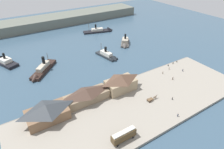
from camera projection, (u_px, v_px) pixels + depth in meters
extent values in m
plane|color=#385166|center=(112.00, 81.00, 102.33)|extent=(320.00, 320.00, 0.00)
cube|color=gray|center=(138.00, 104.00, 86.29)|extent=(110.00, 36.00, 1.20)
cube|color=slate|center=(116.00, 84.00, 99.49)|extent=(110.00, 0.80, 1.00)
cube|color=brown|center=(48.00, 115.00, 76.51)|extent=(16.16, 9.66, 4.56)
pyramid|color=#33383D|center=(46.00, 108.00, 74.53)|extent=(16.49, 10.14, 2.80)
cube|color=#847056|center=(87.00, 97.00, 85.94)|extent=(20.22, 7.18, 4.20)
pyramid|color=#473328|center=(86.00, 91.00, 84.13)|extent=(20.63, 7.54, 2.53)
cube|color=#998466|center=(121.00, 85.00, 92.76)|extent=(14.40, 8.29, 5.55)
pyramid|color=brown|center=(121.00, 78.00, 90.46)|extent=(14.68, 8.70, 3.06)
cube|color=#4C381E|center=(124.00, 135.00, 67.69)|extent=(9.44, 2.54, 2.91)
cube|color=beige|center=(124.00, 132.00, 66.77)|extent=(9.06, 1.78, 0.50)
cylinder|color=black|center=(129.00, 133.00, 71.10)|extent=(0.90, 0.18, 0.90)
cylinder|color=black|center=(133.00, 137.00, 69.29)|extent=(0.90, 0.18, 0.90)
cylinder|color=black|center=(114.00, 141.00, 68.13)|extent=(0.90, 0.18, 0.90)
cylinder|color=black|center=(118.00, 146.00, 66.32)|extent=(0.90, 0.18, 0.90)
cube|color=brown|center=(150.00, 99.00, 86.60)|extent=(2.75, 1.55, 0.50)
cylinder|color=#4C3828|center=(148.00, 100.00, 86.92)|extent=(1.20, 0.10, 1.20)
cylinder|color=#4C3828|center=(150.00, 101.00, 85.81)|extent=(1.20, 0.10, 1.20)
ellipsoid|color=#7A6651|center=(155.00, 97.00, 87.72)|extent=(2.00, 0.70, 0.90)
ellipsoid|color=#7A6651|center=(157.00, 95.00, 87.92)|extent=(0.70, 0.32, 0.44)
cylinder|color=#7A6651|center=(155.00, 97.00, 88.45)|extent=(0.16, 0.16, 1.00)
cylinder|color=#7A6651|center=(156.00, 98.00, 88.17)|extent=(0.16, 0.16, 1.00)
cylinder|color=#7A6651|center=(153.00, 98.00, 87.91)|extent=(0.16, 0.16, 1.00)
cylinder|color=#7A6651|center=(154.00, 99.00, 87.63)|extent=(0.16, 0.16, 1.00)
cylinder|color=#6B5B4C|center=(169.00, 69.00, 110.11)|extent=(0.37, 0.37, 1.27)
sphere|color=#CCA889|center=(169.00, 67.00, 109.70)|extent=(0.23, 0.23, 0.23)
cylinder|color=#4C3D33|center=(173.00, 78.00, 101.32)|extent=(0.43, 0.43, 1.46)
sphere|color=#CCA889|center=(173.00, 77.00, 100.86)|extent=(0.27, 0.27, 0.27)
cylinder|color=#6B5B4C|center=(163.00, 73.00, 106.11)|extent=(0.39, 0.39, 1.33)
sphere|color=#CCA889|center=(163.00, 72.00, 105.69)|extent=(0.24, 0.24, 0.24)
cylinder|color=#232328|center=(172.00, 98.00, 87.52)|extent=(0.37, 0.37, 1.27)
sphere|color=#CCA889|center=(173.00, 97.00, 87.11)|extent=(0.23, 0.23, 0.23)
cylinder|color=#33384C|center=(183.00, 70.00, 108.48)|extent=(0.40, 0.40, 1.37)
sphere|color=#CCA889|center=(183.00, 69.00, 108.05)|extent=(0.25, 0.25, 0.25)
cylinder|color=#33384C|center=(178.00, 115.00, 78.49)|extent=(0.41, 0.41, 1.39)
sphere|color=#CCA889|center=(178.00, 114.00, 78.05)|extent=(0.26, 0.26, 0.26)
cylinder|color=black|center=(173.00, 63.00, 115.93)|extent=(0.44, 0.44, 0.90)
cylinder|color=black|center=(177.00, 61.00, 117.66)|extent=(0.44, 0.44, 0.90)
cylinder|color=black|center=(168.00, 65.00, 113.66)|extent=(0.44, 0.44, 0.90)
cube|color=black|center=(97.00, 31.00, 165.62)|extent=(24.54, 12.35, 1.25)
cone|color=black|center=(110.00, 30.00, 168.50)|extent=(5.62, 6.55, 5.62)
cube|color=beige|center=(97.00, 30.00, 164.73)|extent=(10.23, 6.02, 2.07)
cylinder|color=black|center=(96.00, 26.00, 162.91)|extent=(1.33, 1.33, 3.63)
cylinder|color=brown|center=(89.00, 28.00, 161.83)|extent=(0.24, 0.24, 6.44)
cube|color=#23282D|center=(106.00, 56.00, 126.45)|extent=(8.35, 17.19, 1.23)
cone|color=#23282D|center=(115.00, 60.00, 121.43)|extent=(5.10, 3.84, 4.60)
cube|color=silver|center=(106.00, 53.00, 125.51)|extent=(4.98, 9.21, 2.27)
cylinder|color=black|center=(106.00, 49.00, 124.38)|extent=(1.62, 1.62, 3.19)
cylinder|color=brown|center=(101.00, 48.00, 127.31)|extent=(0.24, 0.24, 6.80)
cube|color=black|center=(7.00, 63.00, 117.42)|extent=(12.39, 17.32, 1.79)
cube|color=silver|center=(6.00, 60.00, 116.33)|extent=(6.96, 7.62, 2.26)
cylinder|color=black|center=(4.00, 56.00, 114.99)|extent=(1.38, 1.38, 3.41)
cube|color=#514C47|center=(125.00, 43.00, 144.27)|extent=(13.93, 15.71, 1.34)
cone|color=#514C47|center=(125.00, 47.00, 137.72)|extent=(5.65, 5.27, 4.98)
cube|color=#B2A893|center=(125.00, 40.00, 143.16)|extent=(8.13, 8.80, 2.79)
cylinder|color=black|center=(125.00, 36.00, 141.22)|extent=(1.30, 1.30, 3.63)
cylinder|color=brown|center=(125.00, 37.00, 146.75)|extent=(0.24, 0.24, 4.06)
cube|color=black|center=(44.00, 70.00, 111.03)|extent=(18.97, 19.97, 1.79)
cone|color=black|center=(34.00, 80.00, 101.79)|extent=(6.22, 6.17, 4.76)
cube|color=#B2A893|center=(43.00, 66.00, 109.91)|extent=(9.57, 10.04, 2.40)
cylinder|color=black|center=(43.00, 60.00, 109.54)|extent=(1.68, 1.68, 4.04)
cylinder|color=brown|center=(48.00, 58.00, 114.37)|extent=(0.24, 0.24, 6.44)
cube|color=#60665B|center=(49.00, 21.00, 178.75)|extent=(180.00, 24.00, 8.00)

